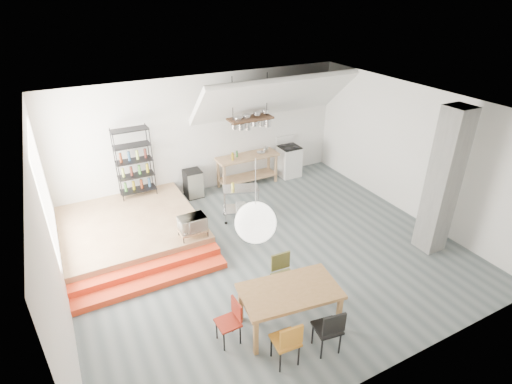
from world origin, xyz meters
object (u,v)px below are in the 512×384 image
stove (289,161)px  dining_table (290,294)px  mini_fridge (193,183)px  rolling_cart (241,199)px

stove → dining_table: 6.09m
stove → mini_fridge: size_ratio=1.53×
dining_table → mini_fridge: bearing=96.2°
stove → rolling_cart: stove is taller
rolling_cart → mini_fridge: 1.82m
mini_fridge → stove: bearing=-0.8°
dining_table → rolling_cart: size_ratio=1.79×
stove → rolling_cart: 2.91m
dining_table → mini_fridge: 5.24m
stove → dining_table: bearing=-121.7°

